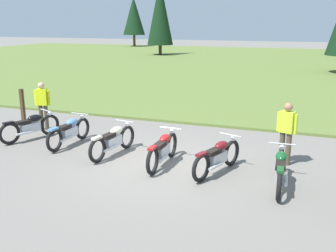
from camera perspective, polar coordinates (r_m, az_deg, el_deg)
name	(u,v)px	position (r m, az deg, el deg)	size (l,w,h in m)	color
ground_plane	(160,164)	(10.39, -1.15, -5.61)	(140.00, 140.00, 0.00)	slate
grass_moorland	(268,64)	(35.56, 14.56, 8.79)	(80.00, 44.00, 0.10)	#5B7033
forest_treeline	(309,11)	(43.15, 20.11, 15.60)	(39.36, 26.61, 8.90)	#47331E
motorcycle_black	(31,126)	(13.14, -19.60, -0.04)	(0.95, 1.99, 0.88)	black
motorcycle_sky_blue	(69,131)	(12.22, -14.34, -0.74)	(0.62, 2.10, 0.88)	black
motorcycle_cream	(113,140)	(11.05, -8.08, -2.07)	(0.62, 2.09, 0.88)	black
motorcycle_red	(163,149)	(10.19, -0.76, -3.42)	(0.62, 2.10, 0.88)	black
motorcycle_maroon	(218,156)	(9.72, 7.33, -4.47)	(0.89, 2.02, 0.88)	black
motorcycle_british_green	(280,169)	(9.21, 16.24, -6.11)	(0.62, 2.10, 0.88)	black
rider_with_back_turned	(286,130)	(10.55, 17.07, -0.54)	(0.52, 0.33, 1.67)	#4C4233
rider_in_hivis_vest	(43,103)	(14.13, -18.00, 3.24)	(0.53, 0.31, 1.67)	#4C4233
trail_marker_post	(23,106)	(15.36, -20.65, 2.76)	(0.12, 0.12, 1.29)	#47331E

